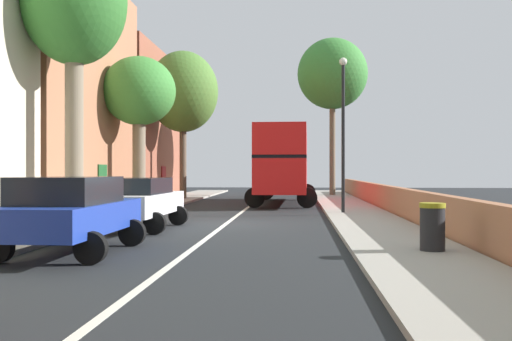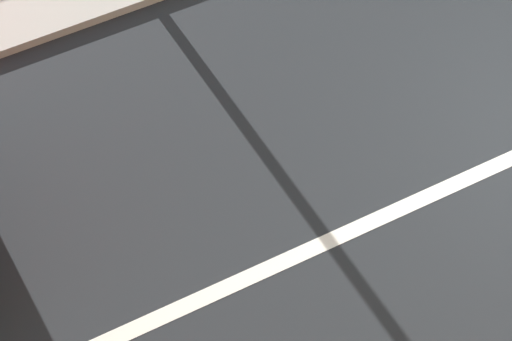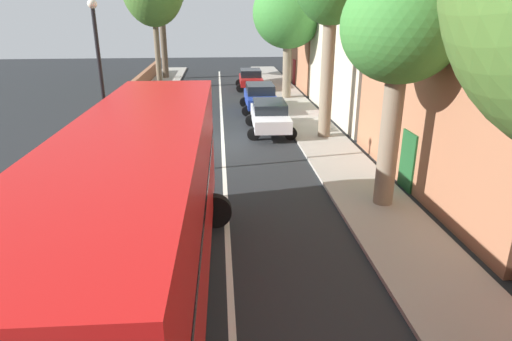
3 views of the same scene
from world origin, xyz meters
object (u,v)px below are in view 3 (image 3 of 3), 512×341
object	(u,v)px
double_decker_bus	(143,209)
street_tree_left_0	(288,14)
parked_car_red_left_1	(251,78)
street_tree_left_4	(401,31)
litter_bin_right	(135,104)
parked_car_blue_left_0	(260,96)
parked_car_white_left_2	(270,115)
lamppost_right	(101,78)

from	to	relation	value
double_decker_bus	street_tree_left_0	distance (m)	24.54
parked_car_red_left_1	street_tree_left_4	size ratio (longest dim) A/B	0.59
double_decker_bus	litter_bin_right	xyz separation A→B (m)	(3.60, -19.23, -1.72)
parked_car_blue_left_0	street_tree_left_0	size ratio (longest dim) A/B	0.54
parked_car_red_left_1	street_tree_left_4	world-z (taller)	street_tree_left_4
double_decker_bus	parked_car_white_left_2	xyz separation A→B (m)	(-4.20, -14.24, -1.43)
street_tree_left_4	double_decker_bus	bearing A→B (deg)	34.52
street_tree_left_4	parked_car_red_left_1	bearing A→B (deg)	-83.44
street_tree_left_0	parked_car_blue_left_0	bearing A→B (deg)	59.55
parked_car_blue_left_0	parked_car_red_left_1	size ratio (longest dim) A/B	1.05
street_tree_left_0	litter_bin_right	size ratio (longest dim) A/B	8.08
parked_car_red_left_1	street_tree_left_0	distance (m)	6.96
parked_car_white_left_2	street_tree_left_4	xyz separation A→B (m)	(-2.64, 9.53, 4.59)
parked_car_white_left_2	litter_bin_right	xyz separation A→B (m)	(7.80, -4.99, -0.29)
double_decker_bus	parked_car_red_left_1	distance (m)	28.05
lamppost_right	litter_bin_right	bearing A→B (deg)	-84.84
parked_car_blue_left_0	parked_car_red_left_1	bearing A→B (deg)	-90.01
double_decker_bus	street_tree_left_0	bearing A→B (deg)	-105.50
lamppost_right	double_decker_bus	bearing A→B (deg)	107.70
lamppost_right	parked_car_red_left_1	bearing A→B (deg)	-109.18
parked_car_blue_left_0	street_tree_left_4	distance (m)	15.70
double_decker_bus	parked_car_blue_left_0	bearing A→B (deg)	-102.16
double_decker_bus	street_tree_left_4	bearing A→B (deg)	-145.48
parked_car_blue_left_0	litter_bin_right	distance (m)	7.81
street_tree_left_0	lamppost_right	distance (m)	17.88
parked_car_red_left_1	street_tree_left_4	distance (m)	23.59
street_tree_left_4	lamppost_right	xyz separation A→B (m)	(9.45, -3.44, -1.71)
parked_car_blue_left_0	litter_bin_right	size ratio (longest dim) A/B	4.36
street_tree_left_0	double_decker_bus	bearing A→B (deg)	74.50
lamppost_right	street_tree_left_4	bearing A→B (deg)	160.01
double_decker_bus	parked_car_white_left_2	distance (m)	14.92
litter_bin_right	street_tree_left_4	bearing A→B (deg)	125.74
street_tree_left_0	litter_bin_right	world-z (taller)	street_tree_left_0
double_decker_bus	parked_car_red_left_1	world-z (taller)	double_decker_bus
double_decker_bus	street_tree_left_0	xyz separation A→B (m)	(-6.49, -23.40, 3.52)
street_tree_left_0	lamppost_right	bearing A→B (deg)	59.20
parked_car_white_left_2	street_tree_left_4	distance (m)	10.91
street_tree_left_4	street_tree_left_0	bearing A→B (deg)	-88.91
street_tree_left_0	lamppost_right	size ratio (longest dim) A/B	1.30
parked_car_white_left_2	litter_bin_right	distance (m)	9.26
double_decker_bus	parked_car_blue_left_0	size ratio (longest dim) A/B	2.49
street_tree_left_4	lamppost_right	size ratio (longest dim) A/B	1.14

